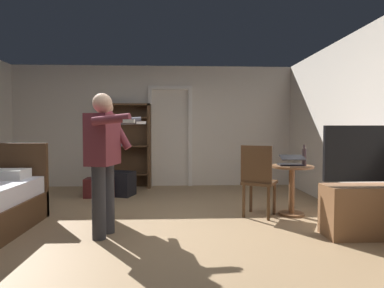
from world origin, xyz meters
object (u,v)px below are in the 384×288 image
Objects in this scene: side_table at (292,182)px; wooden_chair at (258,178)px; person_striped_shirt at (106,151)px; tv_flatscreen at (369,203)px; suitcase_small at (117,183)px; bottle_on_table at (304,157)px; suitcase_dark at (100,187)px; laptop at (291,162)px; person_blue_shirt at (104,155)px; bookshelf at (129,142)px.

side_table is 0.52m from wooden_chair.
person_striped_shirt is at bearing -174.85° from side_table.
side_table is at bearing 118.76° from tv_flatscreen.
person_striped_shirt is 2.70× the size of suitcase_small.
bottle_on_table reaches higher than suitcase_dark.
bottle_on_table reaches higher than side_table.
tv_flatscreen reaches higher than laptop.
laptop is at bearing -27.74° from suitcase_dark.
person_blue_shirt is 2.42m from suitcase_small.
side_table is at bearing 11.22° from wooden_chair.
side_table is at bearing -26.82° from suitcase_dark.
suitcase_dark is (-2.96, 1.44, -0.59)m from laptop.
laptop is 0.52m from wooden_chair.
tv_flatscreen reaches higher than bottle_on_table.
bookshelf is at bearing 138.35° from side_table.
tv_flatscreen is 0.78× the size of person_striped_shirt.
laptop is at bearing 17.58° from person_blue_shirt.
side_table is 1.18× the size of suitcase_small.
person_blue_shirt is (0.18, -3.13, -0.02)m from bookshelf.
laptop is 1.18× the size of bottle_on_table.
laptop is (2.58, -2.37, -0.19)m from bookshelf.
person_blue_shirt is (-2.58, -0.72, 0.10)m from bottle_on_table.
person_blue_shirt is at bearing -77.72° from suitcase_dark.
suitcase_dark is (-3.13, 1.47, -0.66)m from bottle_on_table.
bottle_on_table is 0.50× the size of suitcase_small.
side_table is at bearing 5.15° from person_striped_shirt.
bookshelf reaches higher than person_striped_shirt.
bookshelf is at bearing 137.47° from laptop.
bottle_on_table is at bearing 1.83° from wooden_chair.
suitcase_small is (-2.71, 1.50, -0.25)m from side_table.
bottle_on_table is (2.76, -2.41, -0.11)m from bookshelf.
suitcase_dark is at bearing 104.11° from person_blue_shirt.
wooden_chair is at bearing -32.87° from suitcase_dark.
bookshelf reaches higher than person_blue_shirt.
bottle_on_table is (0.14, -0.08, 0.36)m from side_table.
laptop is at bearing -127.55° from side_table.
suitcase_dark is (-2.99, 1.39, -0.30)m from side_table.
bookshelf is 1.27m from suitcase_dark.
bookshelf is at bearing 100.53° from suitcase_small.
bottle_on_table is 0.30× the size of wooden_chair.
wooden_chair is at bearing 140.07° from tv_flatscreen.
tv_flatscreen is 1.11m from side_table.
side_table reaches higher than suitcase_small.
suitcase_small is at bearing 144.07° from wooden_chair.
person_striped_shirt is at bearing -67.11° from suitcase_small.
tv_flatscreen is 2.32× the size of suitcase_dark.
tv_flatscreen is 4.08m from suitcase_small.
laptop is 2.53m from person_blue_shirt.
wooden_chair is (-0.65, -0.02, -0.28)m from bottle_on_table.
bottle_on_table is 0.55× the size of suitcase_dark.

